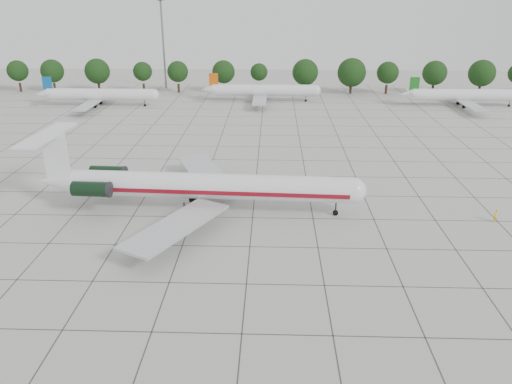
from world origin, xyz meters
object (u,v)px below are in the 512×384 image
main_airliner (193,185)px  floodlight_mast (163,39)px  bg_airliner_b (100,95)px  bg_airliner_c (263,91)px  bg_airliner_d (466,95)px  ground_crew (495,216)px

main_airliner → floodlight_mast: (-21.87, 89.90, 10.59)m
bg_airliner_b → bg_airliner_c: (41.76, 7.16, 0.00)m
bg_airliner_d → main_airliner: bearing=-131.8°
ground_crew → bg_airliner_d: (20.21, 69.18, 2.02)m
main_airliner → bg_airliner_b: 72.53m
ground_crew → bg_airliner_b: bg_airliner_b is taller
bg_airliner_c → bg_airliner_b: bearing=-170.3°
bg_airliner_d → bg_airliner_b: bearing=-178.4°
floodlight_mast → ground_crew: bearing=-56.3°
bg_airliner_c → main_airliner: bearing=-96.5°
ground_crew → bg_airliner_c: bearing=-111.7°
ground_crew → bg_airliner_d: size_ratio=0.06×
bg_airliner_b → floodlight_mast: (11.77, 25.65, 11.37)m
main_airliner → bg_airliner_d: size_ratio=1.58×
main_airliner → ground_crew: 39.81m
main_airliner → bg_airliner_c: bearing=86.3°
ground_crew → main_airliner: bearing=-48.2°
bg_airliner_b → ground_crew: bearing=-42.2°
main_airliner → ground_crew: size_ratio=25.21×
bg_airliner_d → ground_crew: bearing=-106.3°
ground_crew → floodlight_mast: bearing=-101.2°
bg_airliner_d → floodlight_mast: size_ratio=1.11×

